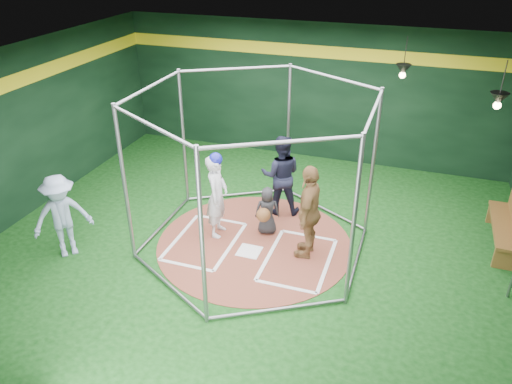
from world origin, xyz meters
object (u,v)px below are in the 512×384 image
(umpire, at_px, (281,175))
(batter_figure, at_px, (217,195))
(dugout_bench, at_px, (510,221))
(visitor_leopard, at_px, (309,211))

(umpire, bearing_deg, batter_figure, 38.89)
(umpire, bearing_deg, dugout_bench, 167.98)
(dugout_bench, bearing_deg, umpire, -177.80)
(batter_figure, distance_m, dugout_bench, 5.64)
(visitor_leopard, height_order, umpire, visitor_leopard)
(umpire, bearing_deg, visitor_leopard, 110.34)
(batter_figure, bearing_deg, dugout_bench, 14.57)
(visitor_leopard, relative_size, umpire, 1.04)
(batter_figure, xyz_separation_m, dugout_bench, (5.44, 1.42, -0.34))
(batter_figure, height_order, umpire, batter_figure)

